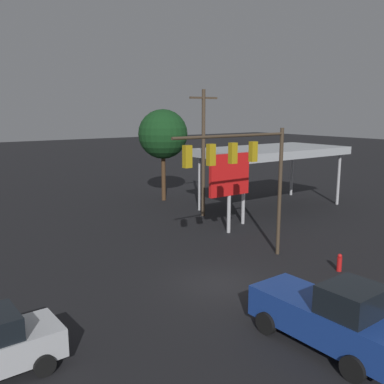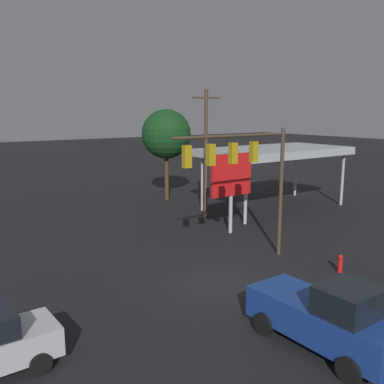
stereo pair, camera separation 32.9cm
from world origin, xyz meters
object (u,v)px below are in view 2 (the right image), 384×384
at_px(pickup_parked, 327,317).
at_px(fire_hydrant, 340,263).
at_px(price_sign, 231,177).
at_px(traffic_signal_assembly, 242,164).
at_px(street_tree, 166,134).
at_px(utility_pole, 206,150).

bearing_deg(pickup_parked, fire_hydrant, 121.42).
bearing_deg(pickup_parked, price_sign, 151.81).
xyz_separation_m(traffic_signal_assembly, price_sign, (-3.32, -4.72, -1.55)).
distance_m(pickup_parked, street_tree, 25.16).
distance_m(utility_pole, fire_hydrant, 13.66).
bearing_deg(traffic_signal_assembly, price_sign, -125.09).
distance_m(traffic_signal_assembly, fire_hydrant, 6.78).
bearing_deg(traffic_signal_assembly, pickup_parked, 69.30).
relative_size(price_sign, fire_hydrant, 5.78).
bearing_deg(traffic_signal_assembly, utility_pole, -116.99).
height_order(traffic_signal_assembly, fire_hydrant, traffic_signal_assembly).
distance_m(traffic_signal_assembly, price_sign, 5.98).
bearing_deg(utility_pole, traffic_signal_assembly, 63.01).
bearing_deg(street_tree, price_sign, 79.61).
bearing_deg(utility_pole, price_sign, 72.86).
distance_m(utility_pole, price_sign, 4.93).
distance_m(price_sign, pickup_parked, 13.96).
bearing_deg(utility_pole, street_tree, -95.49).
relative_size(utility_pole, fire_hydrant, 10.46).
relative_size(pickup_parked, fire_hydrant, 5.97).
height_order(utility_pole, fire_hydrant, utility_pole).
relative_size(pickup_parked, street_tree, 0.67).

